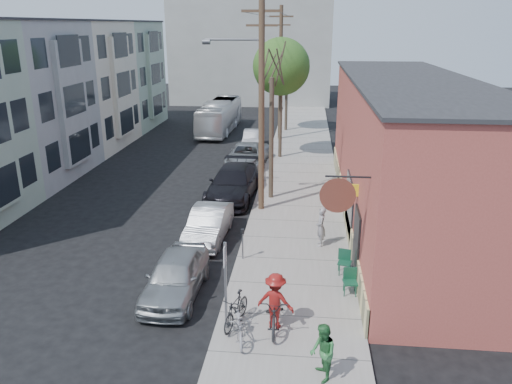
# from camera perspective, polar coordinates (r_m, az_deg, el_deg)

# --- Properties ---
(ground) EXTENTS (120.00, 120.00, 0.00)m
(ground) POSITION_cam_1_polar(r_m,az_deg,el_deg) (20.16, -7.87, -7.43)
(ground) COLOR black
(sidewalk) EXTENTS (4.50, 58.00, 0.15)m
(sidewalk) POSITION_cam_1_polar(r_m,az_deg,el_deg) (29.87, 5.00, 1.58)
(sidewalk) COLOR gray
(sidewalk) RESTS_ON ground
(cafe_building) EXTENTS (6.60, 20.20, 6.61)m
(cafe_building) POSITION_cam_1_polar(r_m,az_deg,el_deg) (23.65, 16.54, 4.41)
(cafe_building) COLOR #A8483E
(cafe_building) RESTS_ON ground
(apartment_row) EXTENTS (6.30, 32.00, 9.00)m
(apartment_row) POSITION_cam_1_polar(r_m,az_deg,el_deg) (35.83, -21.85, 10.43)
(apartment_row) COLOR #9BAE93
(apartment_row) RESTS_ON ground
(end_cap_building) EXTENTS (18.00, 8.00, 12.00)m
(end_cap_building) POSITION_cam_1_polar(r_m,az_deg,el_deg) (59.99, -0.48, 15.95)
(end_cap_building) COLOR #9A9A96
(end_cap_building) RESTS_ON ground
(sign_post) EXTENTS (0.07, 0.45, 2.80)m
(sign_post) POSITION_cam_1_polar(r_m,az_deg,el_deg) (14.68, -3.51, -9.74)
(sign_post) COLOR slate
(sign_post) RESTS_ON sidewalk
(parking_meter_near) EXTENTS (0.14, 0.14, 1.24)m
(parking_meter_near) POSITION_cam_1_polar(r_m,az_deg,el_deg) (19.22, -1.54, -5.37)
(parking_meter_near) COLOR slate
(parking_meter_near) RESTS_ON sidewalk
(parking_meter_far) EXTENTS (0.14, 0.14, 1.24)m
(parking_meter_far) POSITION_cam_1_polar(r_m,az_deg,el_deg) (28.89, 1.05, 2.93)
(parking_meter_far) COLOR slate
(parking_meter_far) RESTS_ON sidewalk
(utility_pole_near) EXTENTS (3.57, 0.28, 10.00)m
(utility_pole_near) POSITION_cam_1_polar(r_m,az_deg,el_deg) (23.38, 0.48, 10.29)
(utility_pole_near) COLOR #503A28
(utility_pole_near) RESTS_ON sidewalk
(utility_pole_far) EXTENTS (1.80, 0.28, 10.00)m
(utility_pole_far) POSITION_cam_1_polar(r_m,az_deg,el_deg) (39.31, 2.81, 13.56)
(utility_pole_far) COLOR #503A28
(utility_pole_far) RESTS_ON sidewalk
(tree_bare) EXTENTS (0.24, 0.24, 6.19)m
(tree_bare) POSITION_cam_1_polar(r_m,az_deg,el_deg) (25.46, 1.76, 6.02)
(tree_bare) COLOR #44392C
(tree_bare) RESTS_ON sidewalk
(tree_leafy_mid) EXTENTS (3.72, 3.72, 7.90)m
(tree_leafy_mid) POSITION_cam_1_polar(r_m,az_deg,el_deg) (33.46, 2.90, 14.09)
(tree_leafy_mid) COLOR #44392C
(tree_leafy_mid) RESTS_ON sidewalk
(tree_leafy_far) EXTENTS (3.77, 3.77, 7.36)m
(tree_leafy_far) POSITION_cam_1_polar(r_m,az_deg,el_deg) (42.69, 3.56, 14.30)
(tree_leafy_far) COLOR #44392C
(tree_leafy_far) RESTS_ON sidewalk
(patio_chair_a) EXTENTS (0.61, 0.61, 0.88)m
(patio_chair_a) POSITION_cam_1_polar(r_m,az_deg,el_deg) (18.55, 10.09, -7.94)
(patio_chair_a) COLOR #13442E
(patio_chair_a) RESTS_ON sidewalk
(patio_chair_b) EXTENTS (0.56, 0.56, 0.88)m
(patio_chair_b) POSITION_cam_1_polar(r_m,az_deg,el_deg) (17.28, 10.71, -10.09)
(patio_chair_b) COLOR #13442E
(patio_chair_b) RESTS_ON sidewalk
(patron_grey) EXTENTS (0.41, 0.61, 1.64)m
(patron_grey) POSITION_cam_1_polar(r_m,az_deg,el_deg) (20.52, 7.43, -3.96)
(patron_grey) COLOR gray
(patron_grey) RESTS_ON sidewalk
(patron_green) EXTENTS (0.75, 0.87, 1.56)m
(patron_green) POSITION_cam_1_polar(r_m,az_deg,el_deg) (13.32, 7.62, -17.76)
(patron_green) COLOR #2D7138
(patron_green) RESTS_ON sidewalk
(cyclist) EXTENTS (1.27, 0.93, 1.75)m
(cyclist) POSITION_cam_1_polar(r_m,az_deg,el_deg) (15.12, 2.23, -12.32)
(cyclist) COLOR maroon
(cyclist) RESTS_ON sidewalk
(cyclist_bike) EXTENTS (0.80, 2.17, 1.13)m
(cyclist_bike) POSITION_cam_1_polar(r_m,az_deg,el_deg) (15.28, 2.22, -13.32)
(cyclist_bike) COLOR black
(cyclist_bike) RESTS_ON sidewalk
(parked_bike_a) EXTENTS (0.94, 1.77, 1.02)m
(parked_bike_a) POSITION_cam_1_polar(r_m,az_deg,el_deg) (15.39, -2.30, -13.29)
(parked_bike_a) COLOR black
(parked_bike_a) RESTS_ON sidewalk
(parked_bike_b) EXTENTS (0.92, 1.79, 0.90)m
(parked_bike_b) POSITION_cam_1_polar(r_m,az_deg,el_deg) (14.82, -1.88, -14.98)
(parked_bike_b) COLOR gray
(parked_bike_b) RESTS_ON sidewalk
(car_0) EXTENTS (1.76, 4.29, 1.46)m
(car_0) POSITION_cam_1_polar(r_m,az_deg,el_deg) (17.31, -9.18, -9.41)
(car_0) COLOR #969A9D
(car_0) RESTS_ON ground
(car_1) EXTENTS (1.59, 4.23, 1.38)m
(car_1) POSITION_cam_1_polar(r_m,az_deg,el_deg) (21.45, -5.45, -3.66)
(car_1) COLOR #A9ACB1
(car_1) RESTS_ON ground
(car_2) EXTENTS (2.59, 5.80, 1.65)m
(car_2) POSITION_cam_1_polar(r_m,az_deg,el_deg) (26.41, -2.62, 1.04)
(car_2) COLOR black
(car_2) RESTS_ON ground
(car_3) EXTENTS (2.67, 5.27, 1.43)m
(car_3) POSITION_cam_1_polar(r_m,az_deg,el_deg) (32.49, -0.99, 4.22)
(car_3) COLOR gray
(car_3) RESTS_ON ground
(car_4) EXTENTS (1.48, 4.03, 1.32)m
(car_4) POSITION_cam_1_polar(r_m,az_deg,el_deg) (37.42, -0.32, 6.06)
(car_4) COLOR #929298
(car_4) RESTS_ON ground
(bus) EXTENTS (2.52, 9.66, 2.67)m
(bus) POSITION_cam_1_polar(r_m,az_deg,el_deg) (43.27, -4.16, 8.65)
(bus) COLOR white
(bus) RESTS_ON ground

